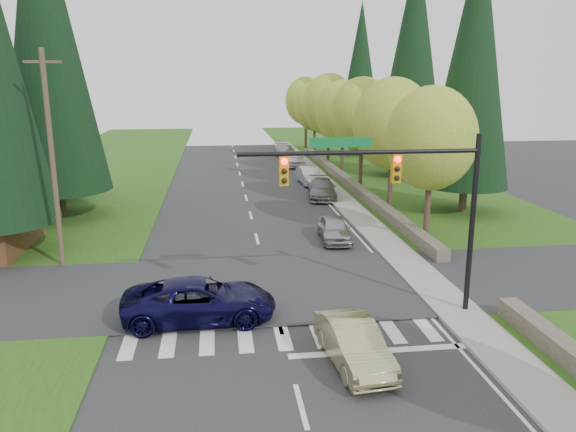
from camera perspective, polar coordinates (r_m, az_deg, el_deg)
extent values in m
plane|color=#28282B|center=(17.05, 0.81, -16.94)|extent=(120.00, 120.00, 0.00)
cube|color=#2E4813|center=(38.64, 15.90, 0.35)|extent=(14.00, 110.00, 0.06)
cube|color=#2E4813|center=(37.21, -24.12, -0.86)|extent=(14.00, 110.00, 0.06)
cube|color=#28282B|center=(24.22, -1.87, -7.25)|extent=(120.00, 8.00, 0.10)
cube|color=gray|center=(38.56, 6.38, 0.83)|extent=(1.80, 80.00, 0.13)
cube|color=gray|center=(38.38, 5.14, 0.80)|extent=(0.20, 80.00, 0.13)
cube|color=#4C4438|center=(46.51, 6.12, 3.45)|extent=(0.70, 40.00, 0.70)
cylinder|color=black|center=(21.80, 18.18, -0.98)|extent=(0.20, 0.20, 6.80)
cylinder|color=black|center=(19.79, 7.40, 6.42)|extent=(8.60, 0.16, 0.16)
cube|color=#0C662D|center=(19.63, 5.41, 7.45)|extent=(2.20, 0.04, 0.35)
cube|color=#BF8C0C|center=(20.24, 10.93, 4.74)|extent=(0.32, 0.24, 1.00)
sphere|color=#FF0C05|center=(20.06, 11.10, 5.66)|extent=(0.22, 0.22, 0.22)
cube|color=#BF8C0C|center=(19.38, -0.42, 4.59)|extent=(0.32, 0.24, 1.00)
sphere|color=#FF0C05|center=(19.19, -0.38, 5.55)|extent=(0.22, 0.22, 0.22)
cylinder|color=#473828|center=(27.76, -22.80, 5.09)|extent=(0.24, 0.24, 10.00)
cube|color=#473828|center=(27.51, -23.69, 14.16)|extent=(1.60, 0.10, 0.12)
cylinder|color=#38281C|center=(31.29, 14.02, 1.77)|extent=(0.32, 0.32, 4.76)
ellipsoid|color=olive|center=(30.80, 14.38, 7.65)|extent=(4.80, 4.80, 5.52)
cylinder|color=#38281C|center=(37.79, 10.38, 4.13)|extent=(0.32, 0.32, 4.93)
ellipsoid|color=olive|center=(37.38, 10.60, 9.19)|extent=(5.20, 5.20, 5.98)
cylinder|color=#38281C|center=(44.37, 7.42, 5.75)|extent=(0.32, 0.32, 5.04)
ellipsoid|color=olive|center=(44.02, 7.56, 10.16)|extent=(5.00, 5.00, 5.75)
cylinder|color=#38281C|center=(51.15, 5.55, 6.75)|extent=(0.32, 0.32, 4.82)
ellipsoid|color=olive|center=(50.85, 5.64, 10.40)|extent=(5.00, 5.00, 5.75)
cylinder|color=#38281C|center=(57.95, 4.12, 7.78)|extent=(0.32, 0.32, 5.15)
ellipsoid|color=olive|center=(57.68, 4.18, 11.24)|extent=(5.40, 5.40, 6.21)
cylinder|color=#38281C|center=(64.78, 2.72, 8.25)|extent=(0.32, 0.32, 4.70)
ellipsoid|color=olive|center=(64.54, 2.75, 11.07)|extent=(4.80, 4.80, 5.52)
cylinder|color=#38281C|center=(71.66, 1.82, 8.92)|extent=(0.32, 0.32, 4.98)
ellipsoid|color=olive|center=(71.44, 1.84, 11.62)|extent=(5.20, 5.20, 5.98)
cylinder|color=#38281C|center=(38.59, -22.02, 1.32)|extent=(0.50, 0.50, 2.00)
cone|color=black|center=(37.89, -23.49, 16.70)|extent=(6.46, 6.46, 19.00)
cylinder|color=#38281C|center=(44.80, -22.62, 2.89)|extent=(0.50, 0.50, 2.00)
cone|color=black|center=(44.15, -23.78, 14.81)|extent=(5.78, 5.78, 17.00)
cylinder|color=#38281C|center=(38.83, 17.36, 1.78)|extent=(0.50, 0.50, 2.00)
cone|color=black|center=(38.07, 18.34, 14.84)|extent=(5.44, 5.44, 16.00)
cylinder|color=#38281C|center=(51.99, 12.03, 5.06)|extent=(0.50, 0.50, 2.00)
cone|color=black|center=(51.45, 12.60, 15.90)|extent=(6.12, 6.12, 18.00)
cylinder|color=#38281C|center=(64.99, 7.15, 6.98)|extent=(0.50, 0.50, 2.00)
cone|color=black|center=(64.52, 7.38, 14.31)|extent=(5.10, 5.10, 15.00)
imported|color=tan|center=(18.01, 6.69, -12.76)|extent=(1.89, 4.28, 1.37)
imported|color=black|center=(21.07, -8.97, -8.48)|extent=(5.66, 2.73, 1.55)
imported|color=#9D9DA1|center=(30.82, 4.74, -1.31)|extent=(1.81, 4.02, 1.34)
imported|color=slate|center=(41.66, 3.48, 2.78)|extent=(2.63, 5.10, 1.41)
imported|color=silver|center=(47.17, 2.20, 4.13)|extent=(1.81, 4.49, 1.45)
imported|color=silver|center=(56.67, 0.58, 5.85)|extent=(1.91, 4.62, 1.56)
imported|color=#9C9CA1|center=(63.26, -0.25, 6.61)|extent=(2.23, 4.85, 1.37)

